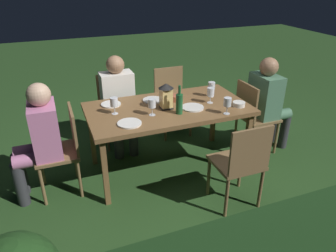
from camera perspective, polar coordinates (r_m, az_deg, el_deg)
name	(u,v)px	position (r m, az deg, el deg)	size (l,w,h in m)	color
ground_plane	(168,167)	(3.67, 0.00, -7.31)	(16.00, 16.00, 0.00)	#26471E
dining_table	(168,112)	(3.34, 0.00, 2.55)	(1.67, 0.89, 0.74)	brown
chair_side_right_a	(241,162)	(2.94, 12.91, -6.24)	(0.42, 0.40, 0.87)	brown
chair_side_left_a	(172,98)	(4.26, 0.64, 5.06)	(0.42, 0.40, 0.87)	brown
chair_head_far	(64,147)	(3.24, -18.17, -3.63)	(0.40, 0.42, 0.87)	brown
person_in_pink	(39,137)	(3.18, -22.03, -1.82)	(0.48, 0.38, 1.15)	#C675A3
chair_head_near	(253,114)	(3.91, 14.97, 2.08)	(0.40, 0.42, 0.87)	brown
person_in_green	(269,100)	(3.97, 17.54, 4.47)	(0.48, 0.38, 1.15)	#4C7A5B
chair_side_left_b	(116,106)	(4.07, -9.26, 3.60)	(0.42, 0.40, 0.87)	brown
person_in_cream	(119,100)	(3.83, -8.77, 4.65)	(0.38, 0.47, 1.15)	white
lantern_centerpiece	(166,95)	(3.23, -0.36, 5.63)	(0.15, 0.15, 0.27)	black
green_bottle_on_table	(179,103)	(3.12, 2.03, 4.09)	(0.07, 0.07, 0.29)	#1E5B2D
wine_glass_a	(211,92)	(3.40, 7.63, 5.96)	(0.08, 0.08, 0.17)	silver
wine_glass_b	(152,104)	(3.08, -2.89, 3.95)	(0.08, 0.08, 0.17)	silver
wine_glass_c	(114,103)	(3.15, -9.62, 4.11)	(0.08, 0.08, 0.17)	silver
wine_glass_d	(212,87)	(3.58, 7.78, 7.00)	(0.08, 0.08, 0.17)	silver
wine_glass_e	(227,103)	(3.16, 10.58, 4.11)	(0.08, 0.08, 0.17)	silver
plate_a	(153,100)	(3.47, -2.71, 4.65)	(0.22, 0.22, 0.01)	silver
plate_b	(129,123)	(2.96, -6.90, 0.48)	(0.22, 0.22, 0.01)	white
plate_c	(111,104)	(3.41, -10.16, 3.85)	(0.21, 0.21, 0.01)	white
plate_d	(192,107)	(3.29, 4.40, 3.32)	(0.23, 0.23, 0.01)	silver
bowl_olives	(176,98)	(3.47, 1.36, 5.09)	(0.14, 0.14, 0.06)	#9E5138
bowl_bread	(239,104)	(3.40, 12.54, 3.87)	(0.13, 0.13, 0.05)	silver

